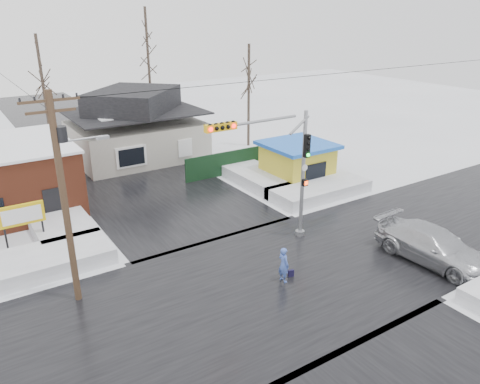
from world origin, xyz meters
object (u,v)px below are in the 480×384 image
traffic_signal (280,162)px  kiosk (297,162)px  pedestrian (284,265)px  car (433,246)px  marquee_sign (22,216)px  utility_pole (64,189)px

traffic_signal → kiosk: size_ratio=1.52×
kiosk → pedestrian: kiosk is taller
car → marquee_sign: bearing=140.0°
marquee_sign → pedestrian: bearing=-46.1°
utility_pole → car: utility_pole is taller
utility_pole → car: (15.57, -6.27, -4.26)m
traffic_signal → utility_pole: (-10.36, 0.53, 0.57)m
utility_pole → kiosk: bearing=20.4°
marquee_sign → pedestrian: marquee_sign is taller
kiosk → pedestrian: (-9.17, -10.20, -0.61)m
traffic_signal → kiosk: traffic_signal is taller
traffic_signal → utility_pole: utility_pole is taller
traffic_signal → marquee_sign: (-11.43, 6.53, -2.62)m
pedestrian → marquee_sign: bearing=41.7°
marquee_sign → utility_pole: bearing=-79.9°
marquee_sign → kiosk: kiosk is taller
pedestrian → car: bearing=-111.5°
traffic_signal → car: 8.58m
utility_pole → traffic_signal: bearing=-2.9°
marquee_sign → pedestrian: 13.50m
kiosk → pedestrian: size_ratio=2.69×
utility_pole → marquee_sign: size_ratio=3.53×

